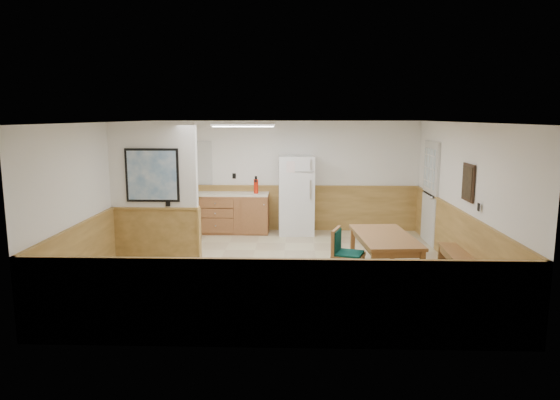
{
  "coord_description": "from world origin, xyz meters",
  "views": [
    {
      "loc": [
        0.2,
        -8.3,
        2.6
      ],
      "look_at": [
        -0.07,
        0.4,
        1.13
      ],
      "focal_mm": 32.0,
      "sensor_mm": 36.0,
      "label": 1
    }
  ],
  "objects_px": {
    "dining_bench": "(459,261)",
    "soap_bottle": "(184,188)",
    "refrigerator": "(296,195)",
    "dining_table": "(385,241)",
    "fire_extinguisher": "(256,186)",
    "dining_chair": "(343,251)"
  },
  "relations": [
    {
      "from": "dining_bench",
      "to": "dining_chair",
      "type": "distance_m",
      "value": 1.84
    },
    {
      "from": "refrigerator",
      "to": "dining_table",
      "type": "distance_m",
      "value": 3.54
    },
    {
      "from": "dining_chair",
      "to": "dining_bench",
      "type": "bearing_deg",
      "value": 18.78
    },
    {
      "from": "dining_bench",
      "to": "soap_bottle",
      "type": "height_order",
      "value": "soap_bottle"
    },
    {
      "from": "refrigerator",
      "to": "fire_extinguisher",
      "type": "bearing_deg",
      "value": 177.06
    },
    {
      "from": "dining_bench",
      "to": "dining_chair",
      "type": "height_order",
      "value": "dining_chair"
    },
    {
      "from": "dining_table",
      "to": "dining_chair",
      "type": "distance_m",
      "value": 0.67
    },
    {
      "from": "fire_extinguisher",
      "to": "dining_bench",
      "type": "bearing_deg",
      "value": -43.66
    },
    {
      "from": "fire_extinguisher",
      "to": "soap_bottle",
      "type": "xyz_separation_m",
      "value": [
        -1.61,
        0.02,
        -0.07
      ]
    },
    {
      "from": "refrigerator",
      "to": "soap_bottle",
      "type": "xyz_separation_m",
      "value": [
        -2.5,
        0.02,
        0.13
      ]
    },
    {
      "from": "refrigerator",
      "to": "dining_chair",
      "type": "bearing_deg",
      "value": -79.94
    },
    {
      "from": "dining_bench",
      "to": "dining_chair",
      "type": "xyz_separation_m",
      "value": [
        -1.84,
        -0.02,
        0.15
      ]
    },
    {
      "from": "soap_bottle",
      "to": "refrigerator",
      "type": "bearing_deg",
      "value": -0.56
    },
    {
      "from": "dining_bench",
      "to": "soap_bottle",
      "type": "relative_size",
      "value": 7.34
    },
    {
      "from": "fire_extinguisher",
      "to": "soap_bottle",
      "type": "height_order",
      "value": "fire_extinguisher"
    },
    {
      "from": "dining_table",
      "to": "refrigerator",
      "type": "bearing_deg",
      "value": 108.49
    },
    {
      "from": "dining_table",
      "to": "fire_extinguisher",
      "type": "height_order",
      "value": "fire_extinguisher"
    },
    {
      "from": "dining_chair",
      "to": "soap_bottle",
      "type": "height_order",
      "value": "soap_bottle"
    },
    {
      "from": "dining_table",
      "to": "dining_chair",
      "type": "bearing_deg",
      "value": 176.28
    },
    {
      "from": "refrigerator",
      "to": "fire_extinguisher",
      "type": "distance_m",
      "value": 0.92
    },
    {
      "from": "dining_table",
      "to": "dining_bench",
      "type": "relative_size",
      "value": 1.11
    },
    {
      "from": "dining_bench",
      "to": "fire_extinguisher",
      "type": "distance_m",
      "value": 4.81
    }
  ]
}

